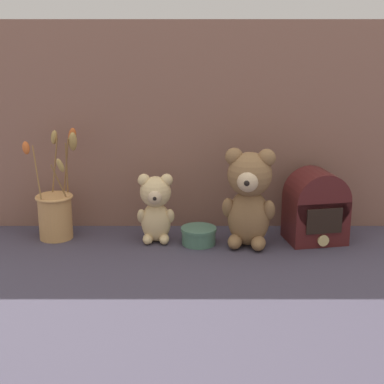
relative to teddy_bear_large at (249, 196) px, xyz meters
The scene contains 7 objects.
ground_plane 0.22m from the teddy_bear_large, behind, with size 4.00×4.00×0.00m, color #3D3847.
backdrop_wall 0.30m from the teddy_bear_large, 132.34° to the left, with size 1.35×0.02×0.64m.
teddy_bear_large is the anchor object (origin of this frame).
teddy_bear_medium 0.28m from the teddy_bear_large, behind, with size 0.11×0.11×0.21m.
flower_vase 0.58m from the teddy_bear_large, behind, with size 0.16×0.13×0.33m.
vintage_radio 0.21m from the teddy_bear_large, 11.13° to the left, with size 0.19×0.16×0.22m.
decorative_tin_tall 0.19m from the teddy_bear_large, behind, with size 0.10×0.10×0.05m.
Camera 1 is at (0.00, -1.62, 0.62)m, focal length 55.00 mm.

